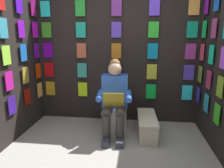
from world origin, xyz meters
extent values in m
cube|color=black|center=(0.00, -1.71, 1.14)|extent=(2.95, 0.10, 2.28)
cube|color=#B48417|center=(1.24, -1.62, 0.57)|extent=(0.17, 0.01, 0.26)
cube|color=#C5EF11|center=(0.62, -1.62, 0.57)|extent=(0.17, 0.01, 0.26)
cube|color=#EB0CD9|center=(0.00, -1.62, 0.57)|extent=(0.17, 0.01, 0.26)
cube|color=#0AB839|center=(-0.62, -1.62, 0.57)|extent=(0.17, 0.01, 0.26)
cube|color=#28EFF1|center=(-1.24, -1.62, 0.57)|extent=(0.17, 0.01, 0.26)
cube|color=#AC0B0E|center=(1.24, -1.62, 0.92)|extent=(0.17, 0.01, 0.26)
cube|color=teal|center=(0.62, -1.62, 0.92)|extent=(0.17, 0.01, 0.26)
cube|color=#257BC3|center=(0.00, -1.62, 0.92)|extent=(0.17, 0.01, 0.26)
cube|color=gold|center=(-0.62, -1.62, 0.92)|extent=(0.17, 0.01, 0.26)
cube|color=#4A37B0|center=(-1.24, -1.62, 0.92)|extent=(0.17, 0.01, 0.26)
cube|color=#660895|center=(1.24, -1.62, 1.28)|extent=(0.17, 0.01, 0.26)
cube|color=#B35336|center=(0.62, -1.62, 1.28)|extent=(0.17, 0.01, 0.26)
cube|color=#BA661A|center=(0.00, -1.62, 1.28)|extent=(0.17, 0.01, 0.26)
cube|color=#0A89B5|center=(-0.62, -1.62, 1.28)|extent=(0.17, 0.01, 0.26)
cube|color=#923189|center=(-1.24, -1.62, 1.28)|extent=(0.17, 0.01, 0.26)
cube|color=#368D20|center=(1.24, -1.62, 1.63)|extent=(0.17, 0.01, 0.26)
cube|color=#1BAC89|center=(0.62, -1.62, 1.63)|extent=(0.17, 0.01, 0.26)
cube|color=#5C3CC5|center=(0.00, -1.62, 1.63)|extent=(0.17, 0.01, 0.26)
cube|color=green|center=(-0.62, -1.62, 1.63)|extent=(0.17, 0.01, 0.26)
cube|color=#119074|center=(-1.24, -1.62, 1.63)|extent=(0.17, 0.01, 0.26)
cube|color=#1FE3CF|center=(1.24, -1.62, 1.99)|extent=(0.17, 0.01, 0.26)
cube|color=green|center=(0.62, -1.62, 1.99)|extent=(0.17, 0.01, 0.26)
cube|color=#7F3095|center=(0.00, -1.62, 1.99)|extent=(0.17, 0.01, 0.26)
cube|color=#6640F0|center=(-0.62, -1.62, 1.99)|extent=(0.17, 0.01, 0.26)
cube|color=gold|center=(-1.24, -1.62, 1.99)|extent=(0.17, 0.01, 0.26)
cube|color=black|center=(-1.47, -0.83, 1.14)|extent=(0.10, 1.66, 2.28)
cube|color=#362DAD|center=(-1.39, -1.49, 0.57)|extent=(0.01, 0.17, 0.26)
cube|color=#2CA3C2|center=(-1.39, -1.05, 0.57)|extent=(0.01, 0.17, 0.26)
cube|color=green|center=(-1.39, -0.61, 0.57)|extent=(0.01, 0.17, 0.26)
cube|color=olive|center=(-1.39, -1.49, 0.92)|extent=(0.01, 0.17, 0.26)
cube|color=#AE2E5E|center=(-1.39, -1.05, 0.92)|extent=(0.01, 0.17, 0.26)
cube|color=#79A229|center=(-1.39, -0.61, 0.92)|extent=(0.01, 0.17, 0.26)
cube|color=#EC446C|center=(-1.39, -1.49, 1.28)|extent=(0.01, 0.17, 0.26)
cube|color=#14DA9C|center=(-1.39, -1.05, 1.28)|extent=(0.01, 0.17, 0.26)
cube|color=#B74BE1|center=(-1.39, -0.61, 1.28)|extent=(0.01, 0.17, 0.26)
cube|color=#19D558|center=(-1.39, -1.49, 1.63)|extent=(0.01, 0.17, 0.26)
cube|color=#AE3979|center=(-1.39, -1.05, 1.63)|extent=(0.01, 0.17, 0.26)
cube|color=purple|center=(-1.39, -1.49, 1.99)|extent=(0.01, 0.17, 0.26)
cube|color=blue|center=(-1.39, -1.05, 1.99)|extent=(0.01, 0.17, 0.26)
cube|color=black|center=(1.47, -0.83, 1.14)|extent=(0.10, 1.66, 2.28)
cube|color=#3A1993|center=(1.39, -0.61, 0.57)|extent=(0.01, 0.17, 0.26)
cube|color=maroon|center=(1.39, -1.05, 0.57)|extent=(0.01, 0.17, 0.26)
cube|color=#EFAB4F|center=(1.39, -1.49, 0.57)|extent=(0.01, 0.17, 0.26)
cube|color=#C61A93|center=(1.39, -0.61, 0.92)|extent=(0.01, 0.17, 0.26)
cube|color=#A78B2F|center=(1.39, -1.05, 0.92)|extent=(0.01, 0.17, 0.26)
cube|color=red|center=(1.39, -1.49, 0.92)|extent=(0.01, 0.17, 0.26)
cube|color=#9EEC3C|center=(1.39, -0.61, 1.28)|extent=(0.01, 0.17, 0.26)
cube|color=blue|center=(1.39, -1.05, 1.28)|extent=(0.01, 0.17, 0.26)
cube|color=#661398|center=(1.39, -1.49, 1.28)|extent=(0.01, 0.17, 0.26)
cube|color=teal|center=(1.39, -0.61, 1.63)|extent=(0.01, 0.17, 0.26)
cube|color=purple|center=(1.39, -1.05, 1.63)|extent=(0.01, 0.17, 0.26)
cube|color=#DC10DE|center=(1.39, -1.49, 1.63)|extent=(0.01, 0.17, 0.26)
cube|color=#5013D2|center=(1.39, -1.05, 1.99)|extent=(0.01, 0.17, 0.26)
cube|color=#931365|center=(1.39, -1.49, 1.99)|extent=(0.01, 0.17, 0.26)
cylinder|color=white|center=(-0.03, -1.18, 0.20)|extent=(0.38, 0.38, 0.40)
cylinder|color=white|center=(-0.03, -1.18, 0.41)|extent=(0.41, 0.41, 0.02)
cube|color=white|center=(-0.02, -1.44, 0.58)|extent=(0.39, 0.20, 0.36)
cylinder|color=white|center=(-0.02, -1.35, 0.58)|extent=(0.39, 0.09, 0.39)
cube|color=blue|center=(-0.03, -1.15, 0.68)|extent=(0.41, 0.24, 0.52)
sphere|color=tan|center=(-0.03, -1.12, 1.04)|extent=(0.21, 0.21, 0.21)
sphere|color=olive|center=(-0.03, -1.15, 1.11)|extent=(0.17, 0.17, 0.17)
cylinder|color=#38332D|center=(-0.14, -0.95, 0.44)|extent=(0.17, 0.41, 0.15)
cylinder|color=#38332D|center=(0.06, -0.94, 0.44)|extent=(0.17, 0.41, 0.15)
cylinder|color=#38332D|center=(-0.15, -0.77, 0.21)|extent=(0.12, 0.12, 0.42)
cylinder|color=#38332D|center=(0.05, -0.76, 0.21)|extent=(0.12, 0.12, 0.42)
cube|color=#33333D|center=(-0.15, -0.71, 0.04)|extent=(0.12, 0.26, 0.09)
cube|color=#33333D|center=(0.05, -0.70, 0.04)|extent=(0.12, 0.26, 0.09)
cylinder|color=blue|center=(-0.26, -0.98, 0.66)|extent=(0.10, 0.31, 0.13)
cylinder|color=blue|center=(0.18, -0.96, 0.66)|extent=(0.10, 0.31, 0.13)
cube|color=#A0831D|center=(-0.05, -0.81, 0.64)|extent=(0.31, 0.14, 0.23)
cube|color=beige|center=(-0.54, -1.06, 0.14)|extent=(0.29, 0.75, 0.29)
cube|color=beige|center=(-0.54, -1.06, 0.30)|extent=(0.31, 0.78, 0.03)
camera|label=1|loc=(-0.38, 2.07, 1.54)|focal=33.98mm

